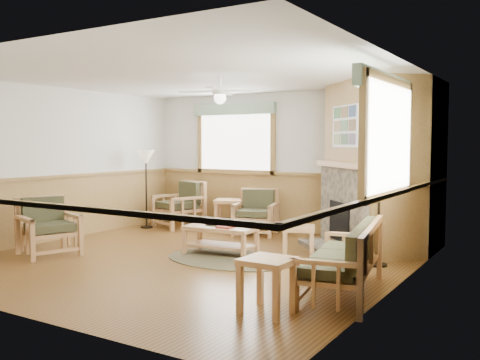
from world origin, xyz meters
The scene contains 24 objects.
floor centered at (0.00, 0.00, -0.01)m, with size 6.00×6.00×0.01m, color brown.
ceiling centered at (0.00, 0.00, 2.70)m, with size 6.00×6.00×0.01m, color white.
wall_back centered at (0.00, 3.00, 1.35)m, with size 6.00×0.02×2.70m, color silver.
wall_front centered at (0.00, -3.00, 1.35)m, with size 6.00×0.02×2.70m, color silver.
wall_left centered at (-3.00, 0.00, 1.35)m, with size 0.02×6.00×2.70m, color silver.
wall_right centered at (3.00, 0.00, 1.35)m, with size 0.02×6.00×2.70m, color silver.
wainscot centered at (0.00, 0.00, 0.55)m, with size 6.00×6.00×1.10m, color olive, non-canonical shape.
fireplace centered at (2.05, 2.05, 1.35)m, with size 2.20×2.20×2.70m, color olive, non-canonical shape.
window_back centered at (-1.10, 2.96, 2.53)m, with size 1.90×0.16×1.50m, color white, non-canonical shape.
window_right centered at (2.96, -0.20, 2.53)m, with size 0.16×1.90×1.50m, color white, non-canonical shape.
ceiling_fan centered at (0.30, 0.30, 2.66)m, with size 1.24×1.24×0.36m, color white, non-canonical shape.
sofa centered at (2.55, -0.61, 0.41)m, with size 0.73×1.77×0.81m, color tan, non-canonical shape.
armchair_back_left centered at (-2.03, 2.27, 0.47)m, with size 0.83×0.83×0.93m, color tan, non-canonical shape.
armchair_back_right centered at (-0.25, 2.33, 0.42)m, with size 0.75×0.75×0.84m, color tan, non-canonical shape.
armchair_left centered at (-2.06, -0.91, 0.44)m, with size 0.79×0.79×0.88m, color tan, non-canonical shape.
coffee_table centered at (0.17, 0.50, 0.22)m, with size 1.10×0.55×0.44m, color tan, non-canonical shape.
end_table_chairs centered at (-0.95, 2.49, 0.31)m, with size 0.55×0.52×0.61m, color tan, non-canonical shape.
end_table_sofa centered at (2.15, -1.61, 0.28)m, with size 0.50×0.48×0.56m, color tan, non-canonical shape.
footstool centered at (1.16, 1.20, 0.21)m, with size 0.49×0.49×0.43m, color tan, non-canonical shape.
braided_rug centered at (0.48, 0.26, 0.01)m, with size 2.00×2.00×0.01m, color #4B452E.
floor_lamp_left centered at (-2.55, 1.88, 0.79)m, with size 0.36×0.36×1.59m, color black, non-canonical shape.
floor_lamp_right centered at (2.48, 1.01, 0.82)m, with size 0.38×0.38×1.64m, color black, non-canonical shape.
book_red centered at (0.32, 0.45, 0.47)m, with size 0.22×0.30×0.03m, color maroon.
book_dark centered at (0.02, 0.57, 0.46)m, with size 0.20×0.27×0.03m, color black.
Camera 1 is at (4.70, -6.29, 1.72)m, focal length 40.00 mm.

